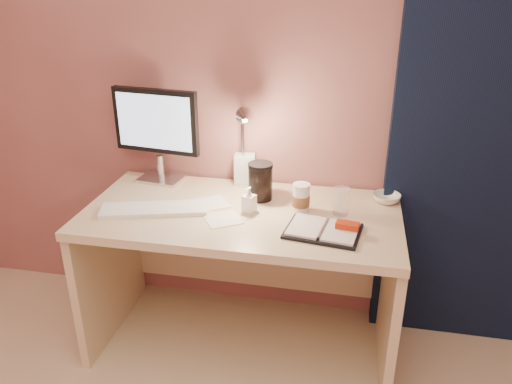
% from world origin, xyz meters
% --- Properties ---
extents(room, '(3.50, 3.50, 3.50)m').
position_xyz_m(room, '(0.95, 1.69, 1.14)').
color(room, '#C6B28E').
rests_on(room, ground).
extents(desk, '(1.40, 0.70, 0.73)m').
position_xyz_m(desk, '(0.00, 1.45, 0.50)').
color(desk, beige).
rests_on(desk, ground).
extents(monitor, '(0.44, 0.18, 0.47)m').
position_xyz_m(monitor, '(-0.48, 1.65, 1.01)').
color(monitor, silver).
rests_on(monitor, desk).
extents(keyboard, '(0.49, 0.26, 0.02)m').
position_xyz_m(keyboard, '(-0.38, 1.30, 0.74)').
color(keyboard, white).
rests_on(keyboard, desk).
extents(planner, '(0.33, 0.26, 0.05)m').
position_xyz_m(planner, '(0.38, 1.25, 0.74)').
color(planner, black).
rests_on(planner, desk).
extents(paper_a, '(0.20, 0.20, 0.00)m').
position_xyz_m(paper_a, '(-0.06, 1.28, 0.73)').
color(paper_a, silver).
rests_on(paper_a, desk).
extents(paper_c, '(0.21, 0.21, 0.00)m').
position_xyz_m(paper_c, '(-0.15, 1.43, 0.73)').
color(paper_c, silver).
rests_on(paper_c, desk).
extents(coffee_cup, '(0.08, 0.08, 0.13)m').
position_xyz_m(coffee_cup, '(0.26, 1.44, 0.79)').
color(coffee_cup, white).
rests_on(coffee_cup, desk).
extents(clear_cup, '(0.07, 0.07, 0.12)m').
position_xyz_m(clear_cup, '(0.43, 1.44, 0.79)').
color(clear_cup, white).
rests_on(clear_cup, desk).
extents(bowl, '(0.17, 0.17, 0.04)m').
position_xyz_m(bowl, '(0.64, 1.60, 0.75)').
color(bowl, silver).
rests_on(bowl, desk).
extents(lotion_bottle, '(0.07, 0.07, 0.11)m').
position_xyz_m(lotion_bottle, '(0.03, 1.38, 0.79)').
color(lotion_bottle, white).
rests_on(lotion_bottle, desk).
extents(dark_jar, '(0.11, 0.11, 0.16)m').
position_xyz_m(dark_jar, '(0.06, 1.52, 0.81)').
color(dark_jar, black).
rests_on(dark_jar, desk).
extents(product_box, '(0.11, 0.10, 0.15)m').
position_xyz_m(product_box, '(-0.05, 1.69, 0.81)').
color(product_box, silver).
rests_on(product_box, desk).
extents(desk_lamp, '(0.15, 0.27, 0.43)m').
position_xyz_m(desk_lamp, '(-0.09, 1.57, 1.00)').
color(desk_lamp, silver).
rests_on(desk_lamp, desk).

